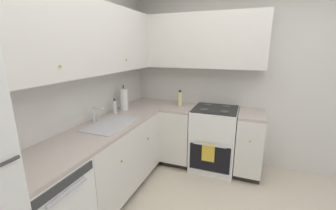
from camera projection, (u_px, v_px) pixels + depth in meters
wall_back at (56, 95)px, 2.15m from camera, size 3.55×0.05×2.57m
wall_right at (243, 80)px, 3.15m from camera, size 0.05×3.45×2.57m
lower_cabinets_back at (114, 159)px, 2.64m from camera, size 1.40×0.62×0.87m
countertop_back at (112, 124)px, 2.53m from camera, size 2.60×0.60×0.03m
lower_cabinets_right at (208, 139)px, 3.22m from camera, size 0.62×1.40×0.87m
countertop_right at (210, 110)px, 3.10m from camera, size 0.60×1.40×0.03m
oven_range at (214, 138)px, 3.20m from camera, size 0.68×0.62×1.05m
upper_cabinets_back at (85, 38)px, 2.19m from camera, size 2.28×0.34×0.74m
upper_cabinets_right at (195, 41)px, 3.09m from camera, size 0.32×1.95×0.74m
sink at (111, 128)px, 2.47m from camera, size 0.63×0.40×0.10m
faucet at (96, 113)px, 2.51m from camera, size 0.07×0.16×0.19m
soap_bottle at (115, 107)px, 2.87m from camera, size 0.05×0.05×0.20m
paper_towel_roll at (124, 99)px, 3.03m from camera, size 0.11×0.11×0.36m
oil_bottle at (180, 99)px, 3.22m from camera, size 0.07×0.07×0.24m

